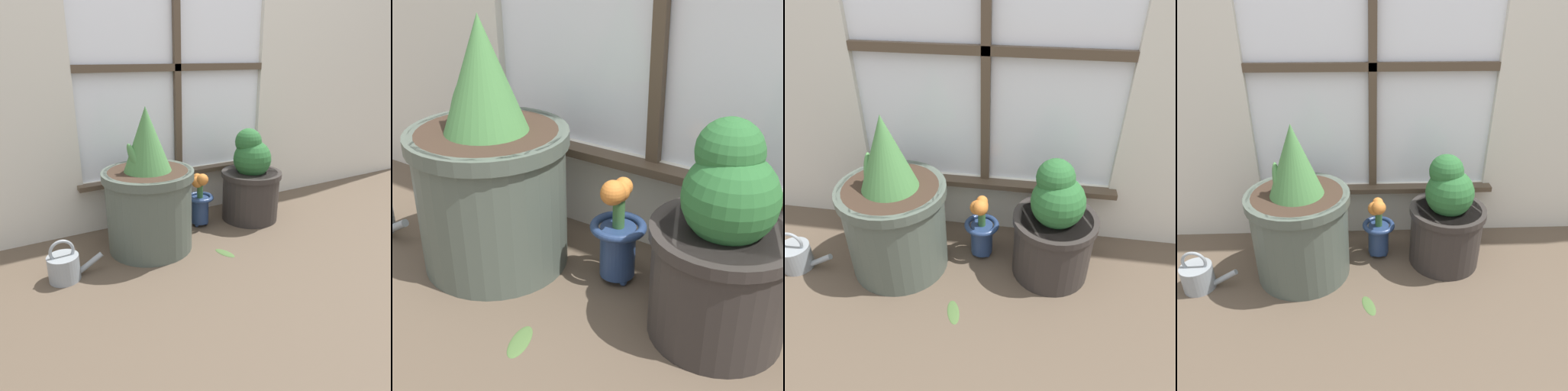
% 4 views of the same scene
% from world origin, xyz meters
% --- Properties ---
extents(ground_plane, '(10.00, 10.00, 0.00)m').
position_xyz_m(ground_plane, '(0.00, 0.00, 0.00)').
color(ground_plane, brown).
extents(potted_plant_left, '(0.42, 0.42, 0.67)m').
position_xyz_m(potted_plant_left, '(-0.31, 0.18, 0.26)').
color(potted_plant_left, '#4C564C').
rests_on(potted_plant_left, ground_plane).
extents(potted_plant_right, '(0.33, 0.33, 0.51)m').
position_xyz_m(potted_plant_right, '(0.31, 0.24, 0.21)').
color(potted_plant_right, '#2D2826').
rests_on(potted_plant_right, ground_plane).
extents(flower_vase, '(0.15, 0.15, 0.30)m').
position_xyz_m(flower_vase, '(0.02, 0.29, 0.15)').
color(flower_vase, navy).
rests_on(flower_vase, ground_plane).
extents(watering_can, '(0.23, 0.13, 0.18)m').
position_xyz_m(watering_can, '(-0.73, 0.09, 0.06)').
color(watering_can, gray).
rests_on(watering_can, ground_plane).
extents(fallen_leaf, '(0.08, 0.12, 0.01)m').
position_xyz_m(fallen_leaf, '(-0.04, -0.05, 0.00)').
color(fallen_leaf, '#476633').
rests_on(fallen_leaf, ground_plane).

